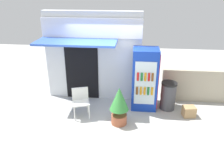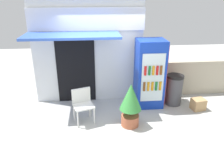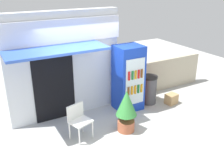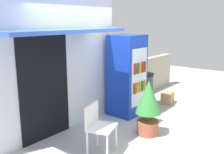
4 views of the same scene
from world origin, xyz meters
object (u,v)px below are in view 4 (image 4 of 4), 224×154
(potted_plant_near_shop, at_px, (148,104))
(trash_bin, at_px, (144,90))
(drink_cooler, at_px, (127,75))
(cardboard_box, at_px, (167,98))
(plastic_chair, at_px, (98,124))

(potted_plant_near_shop, relative_size, trash_bin, 1.24)
(trash_bin, bearing_deg, drink_cooler, 177.84)
(drink_cooler, xyz_separation_m, potted_plant_near_shop, (-0.70, -0.99, -0.32))
(drink_cooler, distance_m, potted_plant_near_shop, 1.25)
(trash_bin, relative_size, cardboard_box, 2.55)
(drink_cooler, height_order, potted_plant_near_shop, drink_cooler)
(plastic_chair, relative_size, potted_plant_near_shop, 0.78)
(trash_bin, height_order, cardboard_box, trash_bin)
(plastic_chair, xyz_separation_m, trash_bin, (2.56, 0.66, -0.07))
(drink_cooler, bearing_deg, plastic_chair, -159.55)
(trash_bin, bearing_deg, cardboard_box, -34.36)
(drink_cooler, relative_size, plastic_chair, 2.23)
(potted_plant_near_shop, bearing_deg, drink_cooler, 54.80)
(plastic_chair, height_order, cardboard_box, plastic_chair)
(potted_plant_near_shop, xyz_separation_m, cardboard_box, (2.00, 0.57, -0.47))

